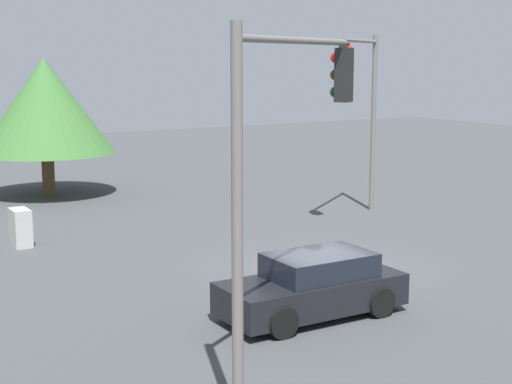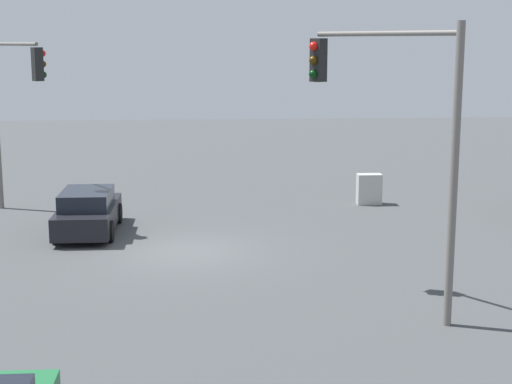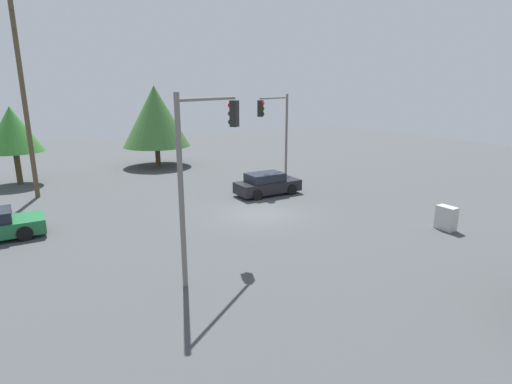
% 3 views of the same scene
% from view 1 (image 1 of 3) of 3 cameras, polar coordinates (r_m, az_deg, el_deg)
% --- Properties ---
extents(ground_plane, '(80.00, 80.00, 0.00)m').
position_cam_1_polar(ground_plane, '(21.76, 4.77, -5.57)').
color(ground_plane, '#424447').
extents(sedan_dark, '(1.87, 4.21, 1.43)m').
position_cam_1_polar(sedan_dark, '(17.69, 4.20, -6.88)').
color(sedan_dark, black).
rests_on(sedan_dark, ground_plane).
extents(traffic_signal_main, '(2.77, 3.60, 6.54)m').
position_cam_1_polar(traffic_signal_main, '(28.07, 7.80, 7.16)').
color(traffic_signal_main, slate).
rests_on(traffic_signal_main, ground_plane).
extents(traffic_signal_cross, '(2.68, 4.06, 6.28)m').
position_cam_1_polar(traffic_signal_cross, '(13.25, 2.28, 3.69)').
color(traffic_signal_cross, slate).
rests_on(traffic_signal_cross, ground_plane).
extents(electrical_cabinet, '(0.92, 0.52, 1.16)m').
position_cam_1_polar(electrical_cabinet, '(25.13, -16.76, -2.50)').
color(electrical_cabinet, '#B2B2AD').
rests_on(electrical_cabinet, ground_plane).
extents(tree_corner, '(5.62, 5.62, 5.72)m').
position_cam_1_polar(tree_corner, '(33.61, -15.08, 6.07)').
color(tree_corner, brown).
rests_on(tree_corner, ground_plane).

